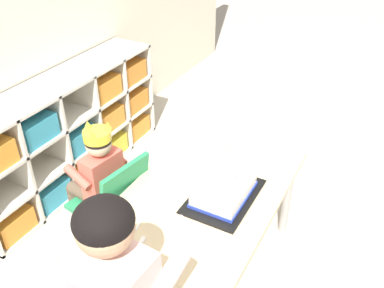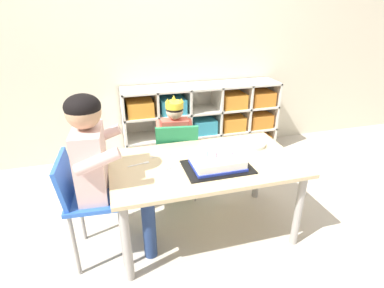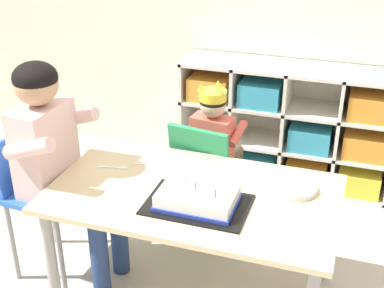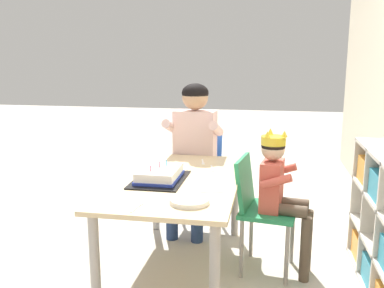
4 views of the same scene
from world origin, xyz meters
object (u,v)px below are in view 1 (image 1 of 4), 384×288
(activity_table, at_px, (201,207))
(fork_near_child_seat, at_px, (143,218))
(birthday_cake_on_tray, at_px, (224,192))
(fork_at_table_front_edge, at_px, (256,149))
(fork_near_cake_tray, at_px, (139,247))
(fork_beside_plate_stack, at_px, (179,226))
(classroom_chair_blue, at_px, (115,200))
(fork_by_napkin, at_px, (221,250))
(child_with_crown, at_px, (97,174))
(paper_plate_stack, at_px, (211,146))
(adult_helper_seated, at_px, (126,279))

(activity_table, distance_m, fork_near_child_seat, 0.31)
(birthday_cake_on_tray, distance_m, fork_at_table_front_edge, 0.46)
(fork_near_cake_tray, bearing_deg, fork_beside_plate_stack, 142.47)
(classroom_chair_blue, xyz_separation_m, fork_by_napkin, (-0.18, -0.70, 0.16))
(fork_beside_plate_stack, bearing_deg, classroom_chair_blue, 49.54)
(child_with_crown, relative_size, birthday_cake_on_tray, 2.03)
(paper_plate_stack, bearing_deg, classroom_chair_blue, 146.36)
(classroom_chair_blue, xyz_separation_m, paper_plate_stack, (0.49, -0.33, 0.17))
(classroom_chair_blue, distance_m, adult_helper_seated, 0.79)
(classroom_chair_blue, height_order, paper_plate_stack, classroom_chair_blue)
(adult_helper_seated, relative_size, birthday_cake_on_tray, 2.55)
(child_with_crown, distance_m, fork_by_napkin, 0.84)
(adult_helper_seated, bearing_deg, fork_at_table_front_edge, -88.83)
(classroom_chair_blue, height_order, child_with_crown, child_with_crown)
(adult_helper_seated, relative_size, fork_by_napkin, 8.02)
(activity_table, height_order, birthday_cake_on_tray, birthday_cake_on_tray)
(activity_table, xyz_separation_m, adult_helper_seated, (-0.64, -0.03, 0.18))
(adult_helper_seated, distance_m, fork_beside_plate_stack, 0.42)
(adult_helper_seated, height_order, birthday_cake_on_tray, adult_helper_seated)
(activity_table, height_order, paper_plate_stack, paper_plate_stack)
(activity_table, height_order, classroom_chair_blue, classroom_chair_blue)
(child_with_crown, bearing_deg, fork_by_napkin, 84.99)
(fork_at_table_front_edge, bearing_deg, paper_plate_stack, 118.13)
(birthday_cake_on_tray, distance_m, fork_near_cake_tray, 0.50)
(child_with_crown, bearing_deg, activity_table, 105.30)
(classroom_chair_blue, bearing_deg, paper_plate_stack, 154.89)
(birthday_cake_on_tray, distance_m, fork_by_napkin, 0.34)
(fork_near_child_seat, distance_m, fork_near_cake_tray, 0.17)
(fork_at_table_front_edge, distance_m, fork_near_child_seat, 0.80)
(fork_by_napkin, bearing_deg, activity_table, 54.79)
(classroom_chair_blue, height_order, adult_helper_seated, adult_helper_seated)
(classroom_chair_blue, distance_m, child_with_crown, 0.17)
(birthday_cake_on_tray, xyz_separation_m, paper_plate_stack, (0.35, 0.24, -0.02))
(child_with_crown, relative_size, fork_beside_plate_stack, 6.83)
(paper_plate_stack, bearing_deg, fork_beside_plate_stack, -166.28)
(fork_near_cake_tray, bearing_deg, activity_table, 156.99)
(paper_plate_stack, height_order, fork_near_cake_tray, paper_plate_stack)
(fork_near_cake_tray, height_order, fork_beside_plate_stack, same)
(fork_at_table_front_edge, relative_size, fork_beside_plate_stack, 1.04)
(child_with_crown, bearing_deg, fork_near_child_seat, 74.21)
(activity_table, height_order, fork_near_cake_tray, fork_near_cake_tray)
(birthday_cake_on_tray, distance_m, paper_plate_stack, 0.43)
(fork_by_napkin, height_order, fork_near_child_seat, same)
(activity_table, distance_m, child_with_crown, 0.59)
(child_with_crown, bearing_deg, paper_plate_stack, 145.84)
(classroom_chair_blue, distance_m, fork_near_child_seat, 0.39)
(fork_near_child_seat, bearing_deg, fork_beside_plate_stack, 89.66)
(adult_helper_seated, bearing_deg, fork_by_napkin, -114.67)
(fork_at_table_front_edge, xyz_separation_m, fork_near_child_seat, (-0.76, 0.25, -0.00))
(classroom_chair_blue, bearing_deg, fork_at_table_front_edge, 145.17)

